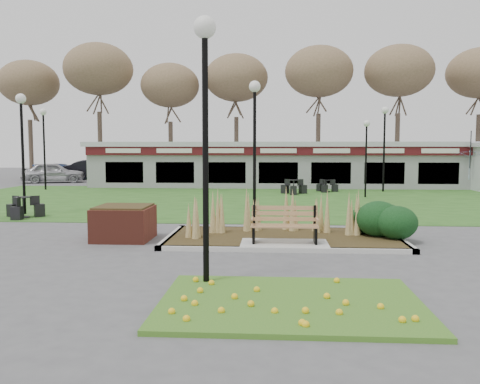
# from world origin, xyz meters

# --- Properties ---
(ground) EXTENTS (100.00, 100.00, 0.00)m
(ground) POSITION_xyz_m (0.00, 0.00, 0.00)
(ground) COLOR #515154
(ground) RESTS_ON ground
(lawn) EXTENTS (34.00, 16.00, 0.02)m
(lawn) POSITION_xyz_m (0.00, 12.00, 0.01)
(lawn) COLOR #28571B
(lawn) RESTS_ON ground
(flower_bed) EXTENTS (4.20, 3.00, 0.16)m
(flower_bed) POSITION_xyz_m (0.00, -4.60, 0.07)
(flower_bed) COLOR #387521
(flower_bed) RESTS_ON ground
(planting_bed) EXTENTS (6.75, 3.40, 1.27)m
(planting_bed) POSITION_xyz_m (1.27, 1.35, 0.37)
(planting_bed) COLOR #312813
(planting_bed) RESTS_ON ground
(park_bench) EXTENTS (1.70, 0.66, 0.93)m
(park_bench) POSITION_xyz_m (0.00, 0.25, 0.59)
(park_bench) COLOR #996745
(park_bench) RESTS_ON ground
(brick_planter) EXTENTS (1.50, 1.50, 0.95)m
(brick_planter) POSITION_xyz_m (-4.40, 1.00, 0.48)
(brick_planter) COLOR brown
(brick_planter) RESTS_ON ground
(food_pavilion) EXTENTS (24.60, 3.40, 2.90)m
(food_pavilion) POSITION_xyz_m (0.00, 19.96, 1.48)
(food_pavilion) COLOR gray
(food_pavilion) RESTS_ON ground
(tree_backdrop) EXTENTS (47.24, 5.24, 10.36)m
(tree_backdrop) POSITION_xyz_m (0.00, 28.00, 8.36)
(tree_backdrop) COLOR #47382B
(tree_backdrop) RESTS_ON ground
(lamp_post_near_left) EXTENTS (0.40, 0.40, 4.86)m
(lamp_post_near_left) POSITION_xyz_m (-1.51, -3.50, 3.54)
(lamp_post_near_left) COLOR black
(lamp_post_near_left) RESTS_ON ground
(lamp_post_near_right) EXTENTS (0.40, 0.40, 4.86)m
(lamp_post_near_right) POSITION_xyz_m (-0.96, 5.28, 3.54)
(lamp_post_near_right) COLOR black
(lamp_post_near_right) RESTS_ON ground
(lamp_post_mid_left) EXTENTS (0.38, 0.38, 4.56)m
(lamp_post_mid_left) POSITION_xyz_m (-9.74, 5.98, 3.32)
(lamp_post_mid_left) COLOR black
(lamp_post_mid_left) RESTS_ON ground
(lamp_post_mid_right) EXTENTS (0.33, 0.33, 3.92)m
(lamp_post_mid_right) POSITION_xyz_m (4.39, 13.53, 2.86)
(lamp_post_mid_right) COLOR black
(lamp_post_mid_right) RESTS_ON ground
(lamp_post_far_right) EXTENTS (0.40, 0.40, 4.86)m
(lamp_post_far_right) POSITION_xyz_m (6.02, 17.00, 3.54)
(lamp_post_far_right) COLOR black
(lamp_post_far_right) RESTS_ON ground
(lamp_post_far_left) EXTENTS (0.40, 0.40, 4.86)m
(lamp_post_far_left) POSITION_xyz_m (-14.00, 17.00, 3.54)
(lamp_post_far_left) COLOR black
(lamp_post_far_left) RESTS_ON ground
(bistro_set_a) EXTENTS (1.41, 1.28, 0.75)m
(bistro_set_a) POSITION_xyz_m (-9.30, 5.00, 0.27)
(bistro_set_a) COLOR black
(bistro_set_a) RESTS_ON ground
(bistro_set_b) EXTENTS (1.22, 1.26, 0.68)m
(bistro_set_b) POSITION_xyz_m (2.74, 16.56, 0.25)
(bistro_set_b) COLOR black
(bistro_set_b) RESTS_ON ground
(bistro_set_c) EXTENTS (1.45, 1.31, 0.77)m
(bistro_set_c) POSITION_xyz_m (0.82, 15.09, 0.28)
(bistro_set_c) COLOR black
(bistro_set_c) RESTS_ON ground
(patio_umbrella) EXTENTS (2.49, 2.51, 2.42)m
(patio_umbrella) POSITION_xyz_m (11.22, 18.00, 1.54)
(patio_umbrella) COLOR black
(patio_umbrella) RESTS_ON ground
(car_silver) EXTENTS (4.70, 3.10, 1.49)m
(car_silver) POSITION_xyz_m (-16.25, 23.20, 0.74)
(car_silver) COLOR #B1B1B6
(car_silver) RESTS_ON ground
(car_black) EXTENTS (5.04, 2.96, 1.57)m
(car_black) POSITION_xyz_m (-14.50, 27.00, 0.78)
(car_black) COLOR black
(car_black) RESTS_ON ground
(car_blue) EXTENTS (4.63, 2.69, 1.26)m
(car_blue) POSITION_xyz_m (-17.14, 27.00, 0.63)
(car_blue) COLOR navy
(car_blue) RESTS_ON ground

